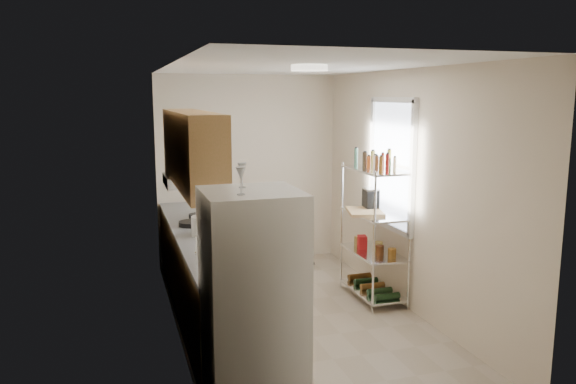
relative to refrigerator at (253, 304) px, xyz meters
The scene contains 16 objects.
room 1.84m from the refrigerator, 60.78° to the left, with size 2.52×4.42×2.62m.
counter_run 2.03m from the refrigerator, 91.40° to the left, with size 0.63×3.51×0.90m.
upper_cabinets 1.93m from the refrigerator, 96.38° to the left, with size 0.33×2.20×0.72m, color tan.
range_hood 2.52m from the refrigerator, 93.03° to the left, with size 0.50×0.60×0.12m, color #B7BABC.
window 2.92m from the refrigerator, 42.28° to the left, with size 0.06×1.00×1.46m, color white.
bakers_rack 2.65m from the refrigerator, 44.63° to the left, with size 0.45×0.90×1.73m.
ceiling_dome 2.31m from the refrigerator, 55.28° to the left, with size 0.34×0.34×0.06m, color white.
refrigerator is the anchor object (origin of this frame).
wine_glass_a 0.93m from the refrigerator, 104.26° to the left, with size 0.06×0.06×0.18m, color silver, non-canonical shape.
wine_glass_b 0.94m from the refrigerator, 125.59° to the right, with size 0.07×0.07×0.19m, color silver, non-canonical shape.
rice_cooker 1.85m from the refrigerator, 91.92° to the left, with size 0.25×0.25×0.20m, color white.
frying_pan_large 2.32m from the refrigerator, 92.94° to the left, with size 0.28×0.28×0.05m, color black.
frying_pan_small 2.70m from the refrigerator, 89.77° to the left, with size 0.22×0.22×0.05m, color black.
cutting_board 2.59m from the refrigerator, 46.78° to the left, with size 0.37×0.48×0.03m, color tan.
espresso_machine 2.79m from the refrigerator, 46.69° to the left, with size 0.15×0.22×0.25m, color black.
storage_bag 2.72m from the refrigerator, 48.15° to the left, with size 0.09×0.13×0.15m, color #AE1517.
Camera 1 is at (-1.78, -5.31, 2.32)m, focal length 35.00 mm.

